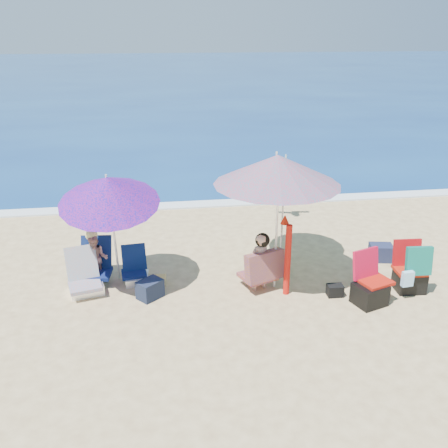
{
  "coord_description": "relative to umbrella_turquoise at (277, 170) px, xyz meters",
  "views": [
    {
      "loc": [
        -1.43,
        -6.82,
        4.27
      ],
      "look_at": [
        -0.3,
        1.0,
        1.1
      ],
      "focal_mm": 39.46,
      "sensor_mm": 36.0,
      "label": 1
    }
  ],
  "objects": [
    {
      "name": "ground",
      "position": [
        -0.53,
        -0.71,
        -2.12
      ],
      "size": [
        120.0,
        120.0,
        0.0
      ],
      "color": "#D8BC84",
      "rests_on": "ground"
    },
    {
      "name": "sea",
      "position": [
        -0.53,
        44.29,
        -2.17
      ],
      "size": [
        120.0,
        80.0,
        0.12
      ],
      "color": "navy",
      "rests_on": "ground"
    },
    {
      "name": "foam",
      "position": [
        -0.53,
        4.39,
        -2.1
      ],
      "size": [
        120.0,
        0.5,
        0.04
      ],
      "color": "white",
      "rests_on": "ground"
    },
    {
      "name": "umbrella_turquoise",
      "position": [
        0.0,
        0.0,
        0.0
      ],
      "size": [
        2.52,
        2.52,
        2.41
      ],
      "color": "white",
      "rests_on": "ground"
    },
    {
      "name": "umbrella_striped",
      "position": [
        0.39,
        0.94,
        -0.28
      ],
      "size": [
        1.99,
        1.99,
        2.1
      ],
      "color": "silver",
      "rests_on": "ground"
    },
    {
      "name": "umbrella_blue",
      "position": [
        -2.73,
        0.16,
        -0.27
      ],
      "size": [
        1.65,
        1.71,
        2.25
      ],
      "color": "silver",
      "rests_on": "ground"
    },
    {
      "name": "furled_umbrella",
      "position": [
        0.15,
        -0.3,
        -1.35
      ],
      "size": [
        0.21,
        0.3,
        1.4
      ],
      "color": "red",
      "rests_on": "ground"
    },
    {
      "name": "chair_navy",
      "position": [
        -2.4,
        0.5,
        -1.95
      ],
      "size": [
        0.54,
        0.61,
        0.62
      ],
      "color": "#0C1844",
      "rests_on": "ground"
    },
    {
      "name": "chair_rainbow",
      "position": [
        -3.26,
        0.23,
        -1.92
      ],
      "size": [
        0.68,
        0.83,
        0.75
      ],
      "color": "#D9684C",
      "rests_on": "ground"
    },
    {
      "name": "camp_chair_left",
      "position": [
        1.44,
        -0.82,
        -1.85
      ],
      "size": [
        0.7,
        0.67,
        0.88
      ],
      "color": "#AB180C",
      "rests_on": "ground"
    },
    {
      "name": "camp_chair_right",
      "position": [
        2.29,
        -0.53,
        -1.79
      ],
      "size": [
        0.57,
        0.66,
        0.91
      ],
      "color": "#B2200C",
      "rests_on": "ground"
    },
    {
      "name": "person_center",
      "position": [
        -0.25,
        -0.11,
        -1.61
      ],
      "size": [
        0.81,
        0.74,
        1.04
      ],
      "color": "tan",
      "rests_on": "ground"
    },
    {
      "name": "person_left",
      "position": [
        -3.09,
        0.59,
        -1.67
      ],
      "size": [
        0.59,
        0.75,
        0.99
      ],
      "color": "tan",
      "rests_on": "ground"
    },
    {
      "name": "bag_navy_a",
      "position": [
        -2.16,
        -0.13,
        -1.96
      ],
      "size": [
        0.5,
        0.49,
        0.32
      ],
      "color": "#171E33",
      "rests_on": "ground"
    },
    {
      "name": "bag_tan",
      "position": [
        -2.03,
        0.31,
        -1.99
      ],
      "size": [
        0.31,
        0.23,
        0.26
      ],
      "color": "tan",
      "rests_on": "ground"
    },
    {
      "name": "bag_navy_b",
      "position": [
        2.33,
        0.68,
        -1.96
      ],
      "size": [
        0.48,
        0.4,
        0.32
      ],
      "color": "#1C223E",
      "rests_on": "ground"
    },
    {
      "name": "bag_black_b",
      "position": [
        0.96,
        -0.53,
        -2.02
      ],
      "size": [
        0.27,
        0.19,
        0.2
      ],
      "color": "black",
      "rests_on": "ground"
    }
  ]
}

